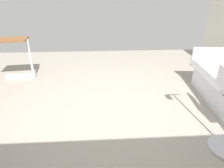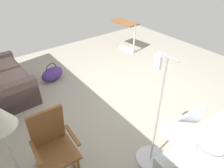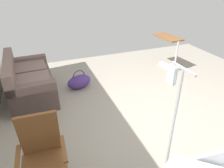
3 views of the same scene
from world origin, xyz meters
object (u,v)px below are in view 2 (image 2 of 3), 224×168
at_px(couch, 3,82).
at_px(rocking_chair, 54,147).
at_px(overbed_table, 126,33).
at_px(duffel_bag, 52,74).
at_px(iv_pole, 152,147).

xyz_separation_m(couch, rocking_chair, (-2.36, -0.12, 0.20)).
bearing_deg(rocking_chair, couch, 2.80).
distance_m(overbed_table, duffel_bag, 2.54).
bearing_deg(couch, rocking_chair, -177.20).
height_order(rocking_chair, duffel_bag, rocking_chair).
distance_m(overbed_table, iv_pole, 3.92).
bearing_deg(iv_pole, couch, 23.07).
height_order(rocking_chair, iv_pole, iv_pole).
xyz_separation_m(rocking_chair, overbed_table, (2.57, -3.41, 0.03)).
bearing_deg(couch, iv_pole, -156.93).
relative_size(couch, overbed_table, 1.89).
bearing_deg(overbed_table, iv_pole, 144.89).
height_order(couch, duffel_bag, couch).
distance_m(couch, iv_pole, 3.26).
xyz_separation_m(couch, iv_pole, (-3.00, -1.28, -0.06)).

